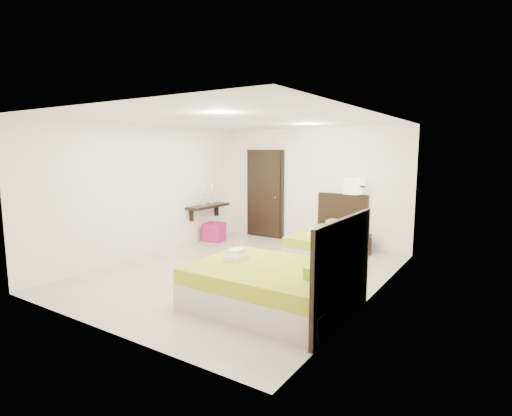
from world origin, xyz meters
The scene contains 7 objects.
floor centered at (0.00, 0.00, 0.00)m, with size 5.50×5.50×0.00m, color #BCAF9C.
bed_single centered at (0.77, 1.89, 0.28)m, with size 1.13×1.88×1.55m.
bed_double centered at (1.27, -1.03, 0.31)m, with size 2.10×1.78×1.73m.
nightstand centered at (1.30, 2.43, 0.19)m, with size 0.42×0.37×0.37m, color black.
ottoman centered at (-1.95, 1.66, 0.21)m, with size 0.42×0.42×0.42m, color #A2155A.
door centered at (-1.20, 2.70, 1.05)m, with size 1.02×0.15×2.14m.
console_shelf centered at (-2.08, 1.60, 0.82)m, with size 0.35×1.20×0.78m.
Camera 1 is at (3.87, -5.49, 2.08)m, focal length 28.00 mm.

